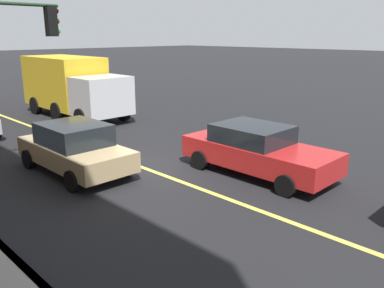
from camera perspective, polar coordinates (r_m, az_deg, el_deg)
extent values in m
plane|color=black|center=(13.00, -7.37, -3.26)|extent=(200.00, 200.00, 0.00)
cube|color=#D8CC4C|center=(13.00, -7.37, -3.24)|extent=(80.00, 0.16, 0.01)
cube|color=tan|center=(12.79, -16.35, -1.28)|extent=(4.22, 1.80, 0.60)
cube|color=black|center=(12.62, -16.53, 1.39)|extent=(2.07, 1.65, 0.64)
cylinder|color=black|center=(13.74, -22.28, -1.98)|extent=(0.60, 0.22, 0.60)
cylinder|color=black|center=(14.45, -15.91, -0.57)|extent=(0.60, 0.22, 0.60)
cylinder|color=black|center=(11.32, -16.69, -5.07)|extent=(0.60, 0.22, 0.60)
cylinder|color=black|center=(12.18, -9.44, -3.16)|extent=(0.60, 0.22, 0.60)
cube|color=red|center=(12.25, 9.47, -1.43)|extent=(4.74, 1.88, 0.66)
cube|color=black|center=(12.24, 8.59, 1.48)|extent=(2.13, 1.73, 0.53)
cylinder|color=black|center=(12.34, 17.84, -3.47)|extent=(0.60, 0.22, 0.60)
cylinder|color=black|center=(10.81, 13.25, -5.80)|extent=(0.60, 0.22, 0.60)
cylinder|color=black|center=(13.95, 6.44, -0.64)|extent=(0.60, 0.22, 0.60)
cylinder|color=black|center=(12.62, 1.17, -2.28)|extent=(0.60, 0.22, 0.60)
cube|color=silver|center=(19.22, -12.74, 6.71)|extent=(1.93, 2.40, 1.79)
cube|color=gold|center=(22.22, -17.75, 8.49)|extent=(4.82, 2.40, 2.56)
cylinder|color=black|center=(20.00, -9.81, 4.58)|extent=(0.90, 0.28, 0.90)
cylinder|color=black|center=(18.80, -15.53, 3.56)|extent=(0.90, 0.28, 0.90)
cylinder|color=black|center=(23.98, -16.41, 5.97)|extent=(0.90, 0.28, 0.90)
cylinder|color=black|center=(22.99, -21.43, 5.14)|extent=(0.90, 0.28, 0.90)
cylinder|color=black|center=(21.91, -13.35, 5.33)|extent=(0.90, 0.28, 0.90)
cylinder|color=black|center=(20.83, -18.72, 4.42)|extent=(0.90, 0.28, 0.90)
cube|color=black|center=(13.41, -19.48, 16.21)|extent=(0.28, 0.30, 0.90)
sphere|color=#360605|center=(13.50, -18.89, 17.53)|extent=(0.18, 0.18, 0.18)
sphere|color=#392905|center=(13.49, -18.77, 16.26)|extent=(0.18, 0.18, 0.18)
sphere|color=green|center=(13.48, -18.66, 14.99)|extent=(0.18, 0.18, 0.18)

